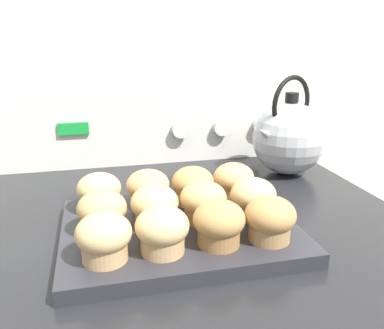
# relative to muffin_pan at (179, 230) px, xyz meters

# --- Properties ---
(wall_back) EXTENTS (8.00, 0.05, 2.40)m
(wall_back) POSITION_rel_muffin_pan_xyz_m (0.01, 0.45, 0.27)
(wall_back) COLOR silver
(wall_back) RESTS_ON ground_plane
(control_panel) EXTENTS (0.76, 0.07, 0.17)m
(control_panel) POSITION_rel_muffin_pan_xyz_m (0.01, 0.40, 0.07)
(control_panel) COLOR silver
(control_panel) RESTS_ON stove_range
(muffin_pan) EXTENTS (0.35, 0.27, 0.02)m
(muffin_pan) POSITION_rel_muffin_pan_xyz_m (0.00, 0.00, 0.00)
(muffin_pan) COLOR #28282D
(muffin_pan) RESTS_ON stove_range
(muffin_r0_c0) EXTENTS (0.07, 0.07, 0.06)m
(muffin_r0_c0) POSITION_rel_muffin_pan_xyz_m (-0.11, -0.08, 0.04)
(muffin_r0_c0) COLOR tan
(muffin_r0_c0) RESTS_ON muffin_pan
(muffin_r0_c1) EXTENTS (0.07, 0.07, 0.06)m
(muffin_r0_c1) POSITION_rel_muffin_pan_xyz_m (-0.04, -0.08, 0.04)
(muffin_r0_c1) COLOR tan
(muffin_r0_c1) RESTS_ON muffin_pan
(muffin_r0_c2) EXTENTS (0.07, 0.07, 0.06)m
(muffin_r0_c2) POSITION_rel_muffin_pan_xyz_m (0.04, -0.07, 0.04)
(muffin_r0_c2) COLOR olive
(muffin_r0_c2) RESTS_ON muffin_pan
(muffin_r0_c3) EXTENTS (0.07, 0.07, 0.06)m
(muffin_r0_c3) POSITION_rel_muffin_pan_xyz_m (0.11, -0.08, 0.04)
(muffin_r0_c3) COLOR #A37A4C
(muffin_r0_c3) RESTS_ON muffin_pan
(muffin_r1_c0) EXTENTS (0.07, 0.07, 0.06)m
(muffin_r1_c0) POSITION_rel_muffin_pan_xyz_m (-0.11, -0.00, 0.04)
(muffin_r1_c0) COLOR tan
(muffin_r1_c0) RESTS_ON muffin_pan
(muffin_r1_c1) EXTENTS (0.07, 0.07, 0.06)m
(muffin_r1_c1) POSITION_rel_muffin_pan_xyz_m (-0.04, 0.00, 0.04)
(muffin_r1_c1) COLOR tan
(muffin_r1_c1) RESTS_ON muffin_pan
(muffin_r1_c2) EXTENTS (0.07, 0.07, 0.06)m
(muffin_r1_c2) POSITION_rel_muffin_pan_xyz_m (0.04, 0.00, 0.04)
(muffin_r1_c2) COLOR olive
(muffin_r1_c2) RESTS_ON muffin_pan
(muffin_r1_c3) EXTENTS (0.07, 0.07, 0.06)m
(muffin_r1_c3) POSITION_rel_muffin_pan_xyz_m (0.12, -0.00, 0.04)
(muffin_r1_c3) COLOR olive
(muffin_r1_c3) RESTS_ON muffin_pan
(muffin_r2_c0) EXTENTS (0.07, 0.07, 0.06)m
(muffin_r2_c0) POSITION_rel_muffin_pan_xyz_m (-0.11, 0.08, 0.04)
(muffin_r2_c0) COLOR tan
(muffin_r2_c0) RESTS_ON muffin_pan
(muffin_r2_c1) EXTENTS (0.07, 0.07, 0.06)m
(muffin_r2_c1) POSITION_rel_muffin_pan_xyz_m (-0.04, 0.08, 0.04)
(muffin_r2_c1) COLOR tan
(muffin_r2_c1) RESTS_ON muffin_pan
(muffin_r2_c2) EXTENTS (0.07, 0.07, 0.06)m
(muffin_r2_c2) POSITION_rel_muffin_pan_xyz_m (0.04, 0.08, 0.04)
(muffin_r2_c2) COLOR tan
(muffin_r2_c2) RESTS_ON muffin_pan
(muffin_r2_c3) EXTENTS (0.07, 0.07, 0.06)m
(muffin_r2_c3) POSITION_rel_muffin_pan_xyz_m (0.11, 0.08, 0.04)
(muffin_r2_c3) COLOR tan
(muffin_r2_c3) RESTS_ON muffin_pan
(tea_kettle) EXTENTS (0.19, 0.16, 0.22)m
(tea_kettle) POSITION_rel_muffin_pan_xyz_m (0.29, 0.24, 0.07)
(tea_kettle) COLOR #ADAFB5
(tea_kettle) RESTS_ON stove_range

